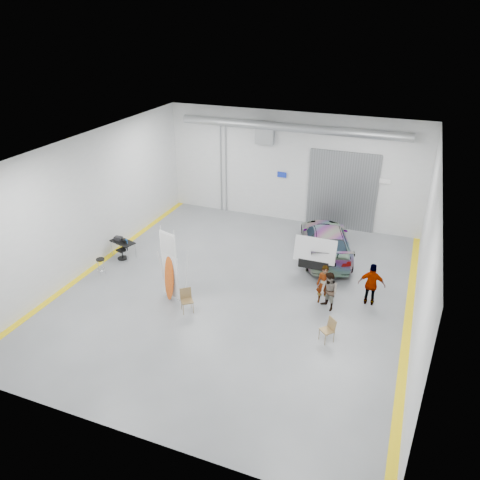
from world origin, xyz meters
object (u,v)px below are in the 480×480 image
(person_a, at_px, (324,285))
(person_c, at_px, (372,284))
(folding_chair_far, at_px, (327,334))
(person_b, at_px, (329,291))
(shop_stool, at_px, (101,267))
(surfboard_display, at_px, (171,272))
(folding_chair_near, at_px, (187,305))
(office_chair, at_px, (123,250))
(work_table, at_px, (121,241))
(sedan_car, at_px, (326,241))

(person_a, xyz_separation_m, person_c, (1.76, 0.59, 0.07))
(person_c, xyz_separation_m, folding_chair_far, (-1.12, -2.96, -0.62))
(person_b, relative_size, shop_stool, 2.08)
(surfboard_display, xyz_separation_m, shop_stool, (-3.93, 0.65, -0.90))
(folding_chair_near, bearing_deg, person_a, -11.68)
(shop_stool, xyz_separation_m, office_chair, (0.04, 1.62, 0.03))
(person_c, distance_m, work_table, 11.56)
(folding_chair_far, bearing_deg, office_chair, -151.44)
(person_b, height_order, folding_chair_far, person_b)
(folding_chair_near, bearing_deg, work_table, 109.56)
(folding_chair_near, bearing_deg, person_b, -16.37)
(person_b, bearing_deg, person_a, 166.33)
(person_b, bearing_deg, folding_chair_near, -117.17)
(folding_chair_far, bearing_deg, shop_stool, -142.71)
(sedan_car, bearing_deg, folding_chair_far, 85.08)
(person_a, height_order, work_table, person_a)
(folding_chair_far, bearing_deg, folding_chair_near, -135.33)
(person_a, distance_m, person_c, 1.86)
(person_b, relative_size, surfboard_display, 0.50)
(sedan_car, bearing_deg, surfboard_display, 33.26)
(person_c, bearing_deg, person_b, 30.27)
(work_table, relative_size, office_chair, 1.46)
(person_c, xyz_separation_m, surfboard_display, (-7.52, -2.56, 0.38))
(shop_stool, height_order, office_chair, office_chair)
(surfboard_display, bearing_deg, folding_chair_near, -12.00)
(folding_chair_near, bearing_deg, surfboard_display, 110.65)
(sedan_car, relative_size, surfboard_display, 1.68)
(surfboard_display, relative_size, work_table, 2.33)
(folding_chair_near, bearing_deg, folding_chair_far, -37.77)
(folding_chair_near, height_order, office_chair, office_chair)
(surfboard_display, xyz_separation_m, folding_chair_near, (0.95, -0.55, -0.99))
(person_b, relative_size, work_table, 1.17)
(folding_chair_far, height_order, work_table, work_table)
(folding_chair_near, xyz_separation_m, shop_stool, (-4.88, 1.20, 0.09))
(person_a, bearing_deg, work_table, 174.89)
(surfboard_display, height_order, folding_chair_far, surfboard_display)
(person_b, height_order, surfboard_display, surfboard_display)
(person_c, height_order, office_chair, person_c)
(office_chair, bearing_deg, sedan_car, 42.96)
(sedan_car, xyz_separation_m, person_b, (1.05, -4.45, 0.03))
(folding_chair_far, xyz_separation_m, shop_stool, (-10.32, 1.05, 0.10))
(folding_chair_far, bearing_deg, person_c, 112.27)
(person_a, bearing_deg, surfboard_display, -163.35)
(folding_chair_far, height_order, shop_stool, folding_chair_far)
(person_a, bearing_deg, sedan_car, 98.55)
(surfboard_display, xyz_separation_m, folding_chair_far, (6.39, -0.40, -1.00))
(person_c, distance_m, folding_chair_near, 7.29)
(shop_stool, bearing_deg, surfboard_display, -9.37)
(sedan_car, distance_m, office_chair, 9.65)
(surfboard_display, relative_size, folding_chair_far, 3.52)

